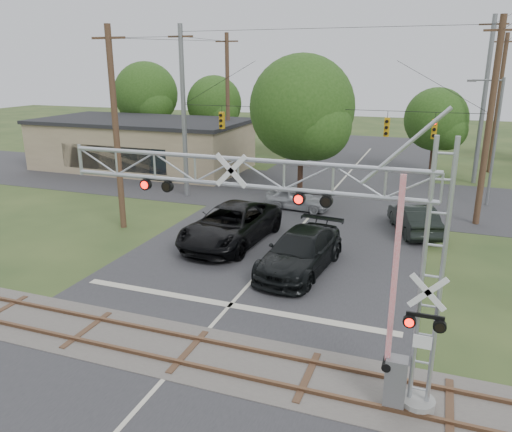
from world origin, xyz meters
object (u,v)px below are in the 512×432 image
(sedan_silver, at_px, (298,199))
(streetlight, at_px, (493,136))
(pickup_black, at_px, (231,225))
(commercial_building, at_px, (142,144))
(car_dark, at_px, (300,252))
(crossing_gantry, at_px, (307,237))
(traffic_signal_span, at_px, (335,120))

(sedan_silver, relative_size, streetlight, 0.50)
(pickup_black, bearing_deg, commercial_building, 138.36)
(car_dark, distance_m, streetlight, 17.45)
(crossing_gantry, height_order, commercial_building, crossing_gantry)
(traffic_signal_span, distance_m, streetlight, 10.41)
(crossing_gantry, bearing_deg, sedan_silver, 106.08)
(car_dark, relative_size, sedan_silver, 1.51)
(sedan_silver, height_order, commercial_building, commercial_building)
(crossing_gantry, distance_m, pickup_black, 12.91)
(pickup_black, relative_size, commercial_building, 0.39)
(crossing_gantry, distance_m, commercial_building, 33.90)
(pickup_black, height_order, car_dark, pickup_black)
(traffic_signal_span, relative_size, pickup_black, 2.70)
(pickup_black, relative_size, car_dark, 1.15)
(crossing_gantry, relative_size, streetlight, 1.34)
(traffic_signal_span, height_order, streetlight, traffic_signal_span)
(crossing_gantry, height_order, sedan_silver, crossing_gantry)
(crossing_gantry, xyz_separation_m, streetlight, (6.25, 22.91, -0.01))
(crossing_gantry, distance_m, sedan_silver, 18.83)
(car_dark, distance_m, commercial_building, 26.33)
(crossing_gantry, distance_m, streetlight, 23.75)
(sedan_silver, bearing_deg, commercial_building, 68.86)
(crossing_gantry, relative_size, pickup_black, 1.54)
(pickup_black, xyz_separation_m, streetlight, (12.94, 12.47, 3.60))
(sedan_silver, bearing_deg, car_dark, -158.76)
(traffic_signal_span, xyz_separation_m, sedan_silver, (-2.06, -0.66, -4.99))
(traffic_signal_span, distance_m, car_dark, 11.28)
(car_dark, bearing_deg, commercial_building, 143.87)
(crossing_gantry, bearing_deg, pickup_black, 122.65)
(pickup_black, bearing_deg, crossing_gantry, -53.33)
(pickup_black, relative_size, sedan_silver, 1.74)
(traffic_signal_span, height_order, pickup_black, traffic_signal_span)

